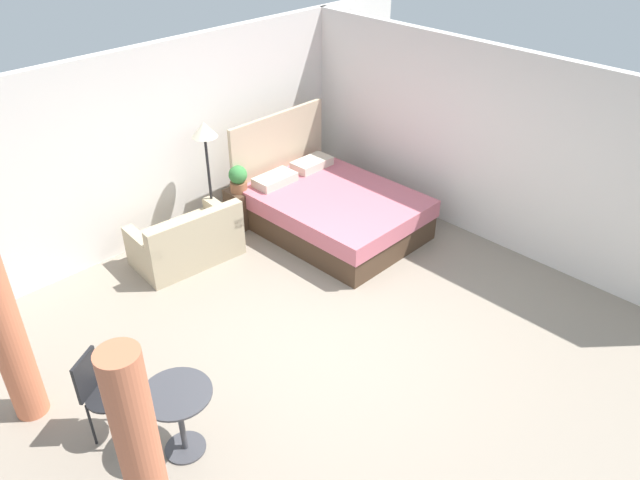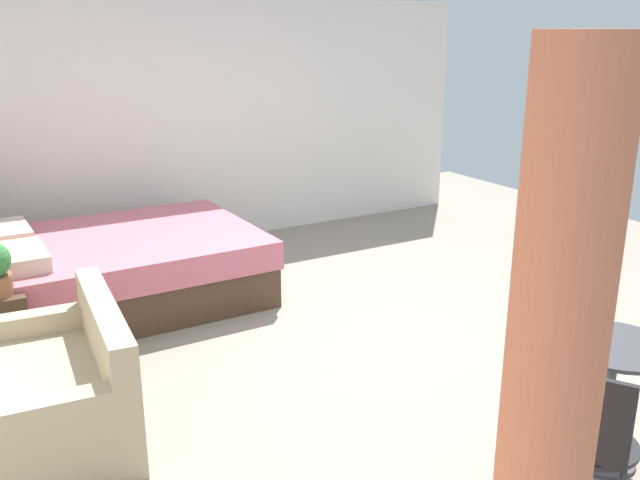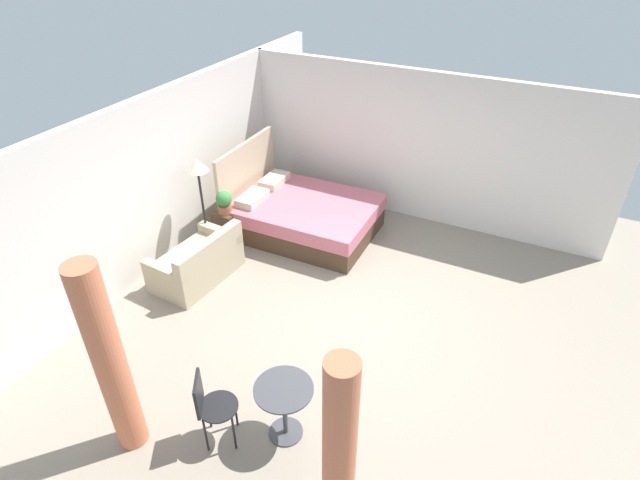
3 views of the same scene
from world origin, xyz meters
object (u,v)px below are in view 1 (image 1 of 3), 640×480
at_px(nightstand, 246,206).
at_px(balcony_table, 179,411).
at_px(cafe_chair_near_window, 99,389).
at_px(bed, 331,208).
at_px(floor_lamp, 205,142).
at_px(couch, 187,242).
at_px(potted_plant, 238,179).

bearing_deg(nightstand, balcony_table, -136.97).
relative_size(balcony_table, cafe_chair_near_window, 0.78).
bearing_deg(balcony_table, bed, 25.57).
bearing_deg(floor_lamp, bed, -40.73).
xyz_separation_m(bed, couch, (-1.81, 0.74, -0.06)).
relative_size(couch, balcony_table, 1.95).
bearing_deg(couch, cafe_chair_near_window, -139.21).
bearing_deg(balcony_table, cafe_chair_near_window, 121.15).
distance_m(potted_plant, cafe_chair_near_window, 3.70).
distance_m(couch, cafe_chair_near_window, 2.78).
distance_m(balcony_table, cafe_chair_near_window, 0.73).
xyz_separation_m(nightstand, cafe_chair_near_window, (-3.20, -2.02, 0.28)).
xyz_separation_m(couch, floor_lamp, (0.62, 0.29, 1.07)).
height_order(nightstand, floor_lamp, floor_lamp).
xyz_separation_m(potted_plant, cafe_chair_near_window, (-3.10, -2.00, -0.18)).
bearing_deg(floor_lamp, balcony_table, -130.67).
relative_size(bed, couch, 1.69).
height_order(potted_plant, floor_lamp, floor_lamp).
bearing_deg(nightstand, cafe_chair_near_window, -147.78).
bearing_deg(couch, nightstand, 10.74).
bearing_deg(cafe_chair_near_window, balcony_table, -58.85).
distance_m(bed, potted_plant, 1.30).
xyz_separation_m(couch, potted_plant, (1.01, 0.20, 0.46)).
height_order(potted_plant, cafe_chair_near_window, potted_plant).
bearing_deg(balcony_table, couch, 54.70).
height_order(couch, floor_lamp, floor_lamp).
xyz_separation_m(bed, nightstand, (-0.71, 0.95, -0.05)).
distance_m(couch, balcony_table, 2.98).
relative_size(potted_plant, floor_lamp, 0.23).
distance_m(bed, couch, 1.96).
bearing_deg(nightstand, bed, -53.33).
bearing_deg(floor_lamp, potted_plant, -13.62).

